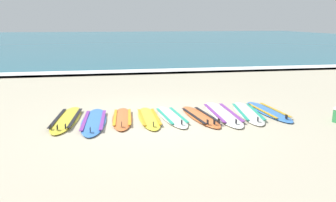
{
  "coord_description": "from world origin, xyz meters",
  "views": [
    {
      "loc": [
        -1.06,
        -7.77,
        2.45
      ],
      "look_at": [
        0.46,
        1.12,
        0.25
      ],
      "focal_mm": 35.36,
      "sensor_mm": 36.0,
      "label": 1
    }
  ],
  "objects_px": {
    "surfboard_0": "(66,119)",
    "surfboard_6": "(223,114)",
    "surfboard_1": "(94,121)",
    "surfboard_5": "(200,116)",
    "surfboard_2": "(122,118)",
    "surfboard_4": "(172,116)",
    "surfboard_8": "(268,111)",
    "surfboard_3": "(149,118)",
    "surfboard_7": "(248,113)"
  },
  "relations": [
    {
      "from": "surfboard_4",
      "to": "surfboard_8",
      "type": "distance_m",
      "value": 2.7
    },
    {
      "from": "surfboard_1",
      "to": "surfboard_5",
      "type": "bearing_deg",
      "value": -0.56
    },
    {
      "from": "surfboard_7",
      "to": "surfboard_1",
      "type": "bearing_deg",
      "value": -178.56
    },
    {
      "from": "surfboard_8",
      "to": "surfboard_0",
      "type": "bearing_deg",
      "value": 178.18
    },
    {
      "from": "surfboard_4",
      "to": "surfboard_6",
      "type": "bearing_deg",
      "value": 1.75
    },
    {
      "from": "surfboard_1",
      "to": "surfboard_2",
      "type": "xyz_separation_m",
      "value": [
        0.7,
        0.14,
        0.0
      ]
    },
    {
      "from": "surfboard_0",
      "to": "surfboard_1",
      "type": "bearing_deg",
      "value": -23.1
    },
    {
      "from": "surfboard_0",
      "to": "surfboard_3",
      "type": "distance_m",
      "value": 2.07
    },
    {
      "from": "surfboard_5",
      "to": "surfboard_6",
      "type": "xyz_separation_m",
      "value": [
        0.66,
        0.15,
        -0.0
      ]
    },
    {
      "from": "surfboard_4",
      "to": "surfboard_7",
      "type": "relative_size",
      "value": 0.89
    },
    {
      "from": "surfboard_0",
      "to": "surfboard_3",
      "type": "xyz_separation_m",
      "value": [
        2.06,
        -0.24,
        -0.0
      ]
    },
    {
      "from": "surfboard_7",
      "to": "surfboard_2",
      "type": "bearing_deg",
      "value": 179.42
    },
    {
      "from": "surfboard_4",
      "to": "surfboard_5",
      "type": "height_order",
      "value": "same"
    },
    {
      "from": "surfboard_3",
      "to": "surfboard_4",
      "type": "xyz_separation_m",
      "value": [
        0.59,
        0.02,
        -0.0
      ]
    },
    {
      "from": "surfboard_1",
      "to": "surfboard_8",
      "type": "relative_size",
      "value": 1.08
    },
    {
      "from": "surfboard_3",
      "to": "surfboard_5",
      "type": "distance_m",
      "value": 1.33
    },
    {
      "from": "surfboard_2",
      "to": "surfboard_1",
      "type": "bearing_deg",
      "value": -168.96
    },
    {
      "from": "surfboard_0",
      "to": "surfboard_6",
      "type": "xyz_separation_m",
      "value": [
        4.04,
        -0.17,
        -0.0
      ]
    },
    {
      "from": "surfboard_2",
      "to": "surfboard_6",
      "type": "xyz_separation_m",
      "value": [
        2.65,
        -0.01,
        -0.0
      ]
    },
    {
      "from": "surfboard_1",
      "to": "surfboard_2",
      "type": "bearing_deg",
      "value": 11.04
    },
    {
      "from": "surfboard_0",
      "to": "surfboard_6",
      "type": "height_order",
      "value": "same"
    },
    {
      "from": "surfboard_4",
      "to": "surfboard_7",
      "type": "height_order",
      "value": "same"
    },
    {
      "from": "surfboard_2",
      "to": "surfboard_5",
      "type": "xyz_separation_m",
      "value": [
        2.0,
        -0.16,
        0.0
      ]
    },
    {
      "from": "surfboard_0",
      "to": "surfboard_4",
      "type": "height_order",
      "value": "same"
    },
    {
      "from": "surfboard_0",
      "to": "surfboard_4",
      "type": "bearing_deg",
      "value": -4.61
    },
    {
      "from": "surfboard_1",
      "to": "surfboard_8",
      "type": "height_order",
      "value": "same"
    },
    {
      "from": "surfboard_0",
      "to": "surfboard_2",
      "type": "xyz_separation_m",
      "value": [
        1.39,
        -0.16,
        -0.0
      ]
    },
    {
      "from": "surfboard_6",
      "to": "surfboard_7",
      "type": "height_order",
      "value": "same"
    },
    {
      "from": "surfboard_1",
      "to": "surfboard_4",
      "type": "xyz_separation_m",
      "value": [
        1.96,
        0.08,
        0.0
      ]
    },
    {
      "from": "surfboard_1",
      "to": "surfboard_6",
      "type": "bearing_deg",
      "value": 2.11
    },
    {
      "from": "surfboard_1",
      "to": "surfboard_0",
      "type": "bearing_deg",
      "value": 156.9
    },
    {
      "from": "surfboard_5",
      "to": "surfboard_6",
      "type": "bearing_deg",
      "value": 12.85
    },
    {
      "from": "surfboard_1",
      "to": "surfboard_6",
      "type": "relative_size",
      "value": 0.93
    },
    {
      "from": "surfboard_4",
      "to": "surfboard_7",
      "type": "bearing_deg",
      "value": 0.58
    },
    {
      "from": "surfboard_5",
      "to": "surfboard_3",
      "type": "bearing_deg",
      "value": 176.44
    },
    {
      "from": "surfboard_1",
      "to": "surfboard_5",
      "type": "distance_m",
      "value": 2.7
    },
    {
      "from": "surfboard_1",
      "to": "surfboard_4",
      "type": "relative_size",
      "value": 1.12
    },
    {
      "from": "surfboard_2",
      "to": "surfboard_3",
      "type": "xyz_separation_m",
      "value": [
        0.67,
        -0.08,
        -0.0
      ]
    },
    {
      "from": "surfboard_6",
      "to": "surfboard_8",
      "type": "relative_size",
      "value": 1.16
    },
    {
      "from": "surfboard_2",
      "to": "surfboard_4",
      "type": "distance_m",
      "value": 1.26
    },
    {
      "from": "surfboard_1",
      "to": "surfboard_3",
      "type": "height_order",
      "value": "same"
    },
    {
      "from": "surfboard_1",
      "to": "surfboard_3",
      "type": "distance_m",
      "value": 1.37
    },
    {
      "from": "surfboard_4",
      "to": "surfboard_5",
      "type": "xyz_separation_m",
      "value": [
        0.74,
        -0.11,
        0.0
      ]
    },
    {
      "from": "surfboard_3",
      "to": "surfboard_4",
      "type": "relative_size",
      "value": 0.97
    },
    {
      "from": "surfboard_5",
      "to": "surfboard_1",
      "type": "bearing_deg",
      "value": 179.44
    },
    {
      "from": "surfboard_3",
      "to": "surfboard_1",
      "type": "bearing_deg",
      "value": -177.66
    },
    {
      "from": "surfboard_3",
      "to": "surfboard_5",
      "type": "relative_size",
      "value": 0.96
    },
    {
      "from": "surfboard_1",
      "to": "surfboard_7",
      "type": "xyz_separation_m",
      "value": [
        4.05,
        0.1,
        0.0
      ]
    },
    {
      "from": "surfboard_6",
      "to": "surfboard_8",
      "type": "height_order",
      "value": "same"
    },
    {
      "from": "surfboard_5",
      "to": "surfboard_8",
      "type": "height_order",
      "value": "same"
    }
  ]
}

